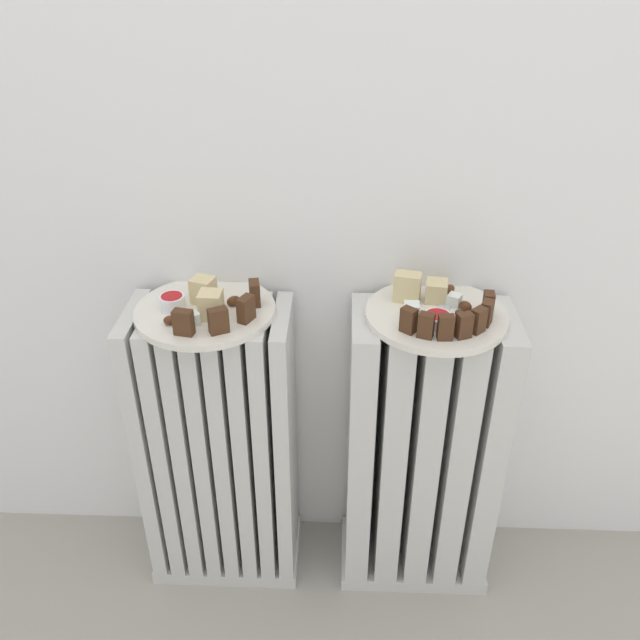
% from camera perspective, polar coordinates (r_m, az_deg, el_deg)
% --- Properties ---
extents(radiator_left, '(0.30, 0.17, 0.61)m').
position_cam_1_polar(radiator_left, '(1.32, -8.76, -11.17)').
color(radiator_left, silver).
rests_on(radiator_left, ground_plane).
extents(radiator_right, '(0.30, 0.17, 0.61)m').
position_cam_1_polar(radiator_right, '(1.31, 8.84, -11.61)').
color(radiator_right, silver).
rests_on(radiator_right, ground_plane).
extents(plate_left, '(0.24, 0.24, 0.01)m').
position_cam_1_polar(plate_left, '(1.14, -10.01, 0.80)').
color(plate_left, silver).
rests_on(plate_left, radiator_left).
extents(plate_right, '(0.24, 0.24, 0.01)m').
position_cam_1_polar(plate_right, '(1.12, 10.12, 0.42)').
color(plate_right, silver).
rests_on(plate_right, radiator_right).
extents(dark_cake_slice_left_0, '(0.03, 0.02, 0.04)m').
position_cam_1_polar(dark_cake_slice_left_0, '(1.06, -11.87, -0.21)').
color(dark_cake_slice_left_0, '#472B19').
rests_on(dark_cake_slice_left_0, plate_left).
extents(dark_cake_slice_left_1, '(0.04, 0.03, 0.04)m').
position_cam_1_polar(dark_cake_slice_left_1, '(1.05, -8.89, -0.06)').
color(dark_cake_slice_left_1, '#472B19').
rests_on(dark_cake_slice_left_1, plate_left).
extents(dark_cake_slice_left_2, '(0.03, 0.04, 0.04)m').
position_cam_1_polar(dark_cake_slice_left_2, '(1.08, -6.49, 0.97)').
color(dark_cake_slice_left_2, '#472B19').
rests_on(dark_cake_slice_left_2, plate_left).
extents(dark_cake_slice_left_3, '(0.02, 0.03, 0.04)m').
position_cam_1_polar(dark_cake_slice_left_3, '(1.12, -5.74, 2.35)').
color(dark_cake_slice_left_3, '#472B19').
rests_on(dark_cake_slice_left_3, plate_left).
extents(marble_cake_slice_left_0, '(0.05, 0.04, 0.05)m').
position_cam_1_polar(marble_cake_slice_left_0, '(1.14, -10.17, 2.58)').
color(marble_cake_slice_left_0, beige).
rests_on(marble_cake_slice_left_0, plate_left).
extents(marble_cake_slice_left_1, '(0.04, 0.04, 0.05)m').
position_cam_1_polar(marble_cake_slice_left_1, '(1.09, -9.52, 1.30)').
color(marble_cake_slice_left_1, beige).
rests_on(marble_cake_slice_left_1, plate_left).
extents(turkish_delight_left_0, '(0.03, 0.03, 0.02)m').
position_cam_1_polar(turkish_delight_left_0, '(1.18, -10.53, 2.86)').
color(turkish_delight_left_0, white).
rests_on(turkish_delight_left_0, plate_left).
extents(turkish_delight_left_1, '(0.03, 0.03, 0.02)m').
position_cam_1_polar(turkish_delight_left_1, '(1.09, -11.06, 0.13)').
color(turkish_delight_left_1, white).
rests_on(turkish_delight_left_1, plate_left).
extents(medjool_date_left_0, '(0.03, 0.03, 0.02)m').
position_cam_1_polar(medjool_date_left_0, '(1.13, -7.57, 1.67)').
color(medjool_date_left_0, '#4C2814').
rests_on(medjool_date_left_0, plate_left).
extents(medjool_date_left_1, '(0.03, 0.02, 0.02)m').
position_cam_1_polar(medjool_date_left_1, '(1.09, -12.98, -0.01)').
color(medjool_date_left_1, '#4C2814').
rests_on(medjool_date_left_1, plate_left).
extents(jam_bowl_left, '(0.04, 0.04, 0.03)m').
position_cam_1_polar(jam_bowl_left, '(1.13, -12.80, 1.58)').
color(jam_bowl_left, white).
rests_on(jam_bowl_left, plate_left).
extents(dark_cake_slice_right_0, '(0.03, 0.03, 0.04)m').
position_cam_1_polar(dark_cake_slice_right_0, '(1.05, 7.76, -0.02)').
color(dark_cake_slice_right_0, '#472B19').
rests_on(dark_cake_slice_right_0, plate_right).
extents(dark_cake_slice_right_1, '(0.03, 0.02, 0.04)m').
position_cam_1_polar(dark_cake_slice_right_1, '(1.04, 9.27, -0.48)').
color(dark_cake_slice_right_1, '#472B19').
rests_on(dark_cake_slice_right_1, plate_right).
extents(dark_cake_slice_right_2, '(0.02, 0.02, 0.04)m').
position_cam_1_polar(dark_cake_slice_right_2, '(1.04, 10.93, -0.64)').
color(dark_cake_slice_right_2, '#472B19').
rests_on(dark_cake_slice_right_2, plate_right).
extents(dark_cake_slice_right_3, '(0.03, 0.02, 0.04)m').
position_cam_1_polar(dark_cake_slice_right_3, '(1.05, 12.48, -0.48)').
color(dark_cake_slice_right_3, '#472B19').
rests_on(dark_cake_slice_right_3, plate_right).
extents(dark_cake_slice_right_4, '(0.03, 0.03, 0.04)m').
position_cam_1_polar(dark_cake_slice_right_4, '(1.07, 13.69, -0.04)').
color(dark_cake_slice_right_4, '#472B19').
rests_on(dark_cake_slice_right_4, plate_right).
extents(dark_cake_slice_right_5, '(0.03, 0.03, 0.04)m').
position_cam_1_polar(dark_cake_slice_right_5, '(1.09, 14.39, 0.61)').
color(dark_cake_slice_right_5, '#472B19').
rests_on(dark_cake_slice_right_5, plate_right).
extents(dark_cake_slice_right_6, '(0.02, 0.03, 0.04)m').
position_cam_1_polar(dark_cake_slice_right_6, '(1.12, 14.51, 1.36)').
color(dark_cake_slice_right_6, '#472B19').
rests_on(dark_cake_slice_right_6, plate_right).
extents(marble_cake_slice_right_0, '(0.04, 0.04, 0.04)m').
position_cam_1_polar(marble_cake_slice_right_0, '(1.15, 10.14, 2.51)').
color(marble_cake_slice_right_0, beige).
rests_on(marble_cake_slice_right_0, plate_right).
extents(marble_cake_slice_right_1, '(0.05, 0.04, 0.05)m').
position_cam_1_polar(marble_cake_slice_right_1, '(1.14, 7.64, 2.87)').
color(marble_cake_slice_right_1, beige).
rests_on(marble_cake_slice_right_1, plate_right).
extents(turkish_delight_right_0, '(0.03, 0.03, 0.02)m').
position_cam_1_polar(turkish_delight_right_0, '(1.14, 11.68, 1.71)').
color(turkish_delight_right_0, white).
rests_on(turkish_delight_right_0, plate_right).
extents(turkish_delight_right_1, '(0.03, 0.03, 0.03)m').
position_cam_1_polar(turkish_delight_right_1, '(1.09, 8.01, 0.84)').
color(turkish_delight_right_1, white).
rests_on(turkish_delight_right_1, plate_right).
extents(medjool_date_right_0, '(0.03, 0.03, 0.02)m').
position_cam_1_polar(medjool_date_right_0, '(1.13, 12.64, 1.20)').
color(medjool_date_right_0, '#4C2814').
rests_on(medjool_date_right_0, plate_right).
extents(medjool_date_right_1, '(0.03, 0.03, 0.02)m').
position_cam_1_polar(medjool_date_right_1, '(1.18, 11.26, 2.67)').
color(medjool_date_right_1, '#4C2814').
rests_on(medjool_date_right_1, plate_right).
extents(medjool_date_right_2, '(0.02, 0.03, 0.02)m').
position_cam_1_polar(medjool_date_right_2, '(1.11, 12.19, 0.45)').
color(medjool_date_right_2, '#4C2814').
rests_on(medjool_date_right_2, plate_right).
extents(jam_bowl_right, '(0.05, 0.05, 0.02)m').
position_cam_1_polar(jam_bowl_right, '(1.08, 10.24, 0.08)').
color(jam_bowl_right, white).
rests_on(jam_bowl_right, plate_right).
extents(fork, '(0.03, 0.09, 0.00)m').
position_cam_1_polar(fork, '(1.11, 10.63, 0.34)').
color(fork, '#B7B7BC').
rests_on(fork, plate_right).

